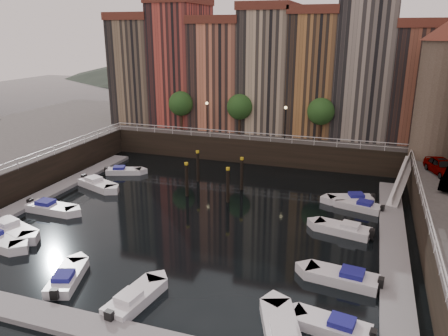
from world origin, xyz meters
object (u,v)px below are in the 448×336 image
(mooring_pilings, at_px, (213,177))
(boat_left_1, at_px, (12,229))
(corner_tower, at_px, (441,89))
(gangway, at_px, (402,178))
(boat_left_2, at_px, (51,208))
(car_a, at_px, (442,167))

(mooring_pilings, height_order, boat_left_1, mooring_pilings)
(corner_tower, height_order, gangway, corner_tower)
(mooring_pilings, height_order, boat_left_2, mooring_pilings)
(boat_left_1, height_order, car_a, car_a)
(corner_tower, height_order, mooring_pilings, corner_tower)
(boat_left_2, bearing_deg, corner_tower, 30.70)
(mooring_pilings, xyz_separation_m, boat_left_1, (-12.15, -14.27, -1.25))
(boat_left_2, bearing_deg, car_a, 22.48)
(corner_tower, xyz_separation_m, car_a, (0.25, -5.72, -6.44))
(corner_tower, relative_size, boat_left_1, 2.60)
(gangway, xyz_separation_m, mooring_pilings, (-17.94, -4.63, -0.27))
(corner_tower, bearing_deg, boat_left_2, -150.53)
(corner_tower, distance_m, boat_left_1, 41.61)
(gangway, distance_m, car_a, 3.85)
(gangway, height_order, car_a, car_a)
(boat_left_1, bearing_deg, car_a, 46.09)
(corner_tower, distance_m, car_a, 8.62)
(gangway, bearing_deg, corner_tower, 57.20)
(boat_left_1, relative_size, car_a, 1.19)
(gangway, distance_m, boat_left_2, 33.36)
(corner_tower, distance_m, gangway, 9.86)
(gangway, relative_size, boat_left_1, 1.57)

